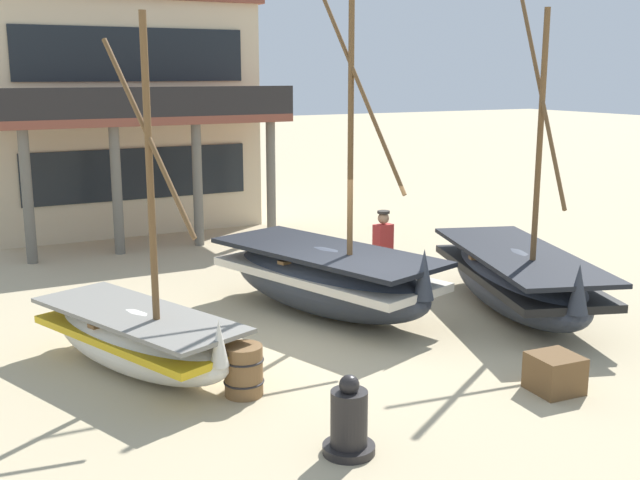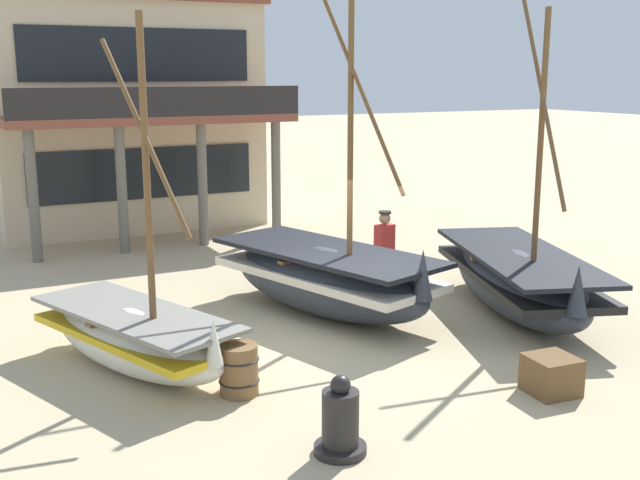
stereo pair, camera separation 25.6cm
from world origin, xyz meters
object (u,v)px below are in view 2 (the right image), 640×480
object	(u,v)px
fisherman_by_hull	(384,254)
wooden_barrel	(239,370)
fishing_boat_centre_large	(519,280)
capstan_winch	(340,423)
harbor_building_main	(112,109)
fishing_boat_far_right	(327,278)
fishing_boat_near_left	(136,336)
cargo_crate	(551,375)

from	to	relation	value
fisherman_by_hull	wooden_barrel	world-z (taller)	fisherman_by_hull
fishing_boat_centre_large	capstan_winch	bearing A→B (deg)	-149.39
fisherman_by_hull	harbor_building_main	world-z (taller)	harbor_building_main
capstan_winch	harbor_building_main	size ratio (longest dim) A/B	0.10
fishing_boat_far_right	fisherman_by_hull	bearing A→B (deg)	17.82
fisherman_by_hull	fishing_boat_far_right	bearing A→B (deg)	-162.18
fishing_boat_near_left	capstan_winch	size ratio (longest dim) A/B	5.35
fishing_boat_centre_large	harbor_building_main	size ratio (longest dim) A/B	0.61
fisherman_by_hull	cargo_crate	world-z (taller)	fisherman_by_hull
fishing_boat_far_right	fishing_boat_centre_large	bearing A→B (deg)	-26.62
fishing_boat_centre_large	wooden_barrel	bearing A→B (deg)	-169.14
fisherman_by_hull	cargo_crate	size ratio (longest dim) A/B	2.71
fishing_boat_near_left	harbor_building_main	xyz separation A→B (m)	(2.63, 12.81, 2.69)
wooden_barrel	harbor_building_main	world-z (taller)	harbor_building_main
fishing_boat_far_right	fishing_boat_near_left	bearing A→B (deg)	-162.93
fisherman_by_hull	capstan_winch	world-z (taller)	fisherman_by_hull
fishing_boat_far_right	wooden_barrel	bearing A→B (deg)	-135.79
fishing_boat_far_right	fisherman_by_hull	distance (m)	1.58
fishing_boat_centre_large	cargo_crate	distance (m)	3.67
fishing_boat_near_left	fishing_boat_centre_large	world-z (taller)	fishing_boat_centre_large
capstan_winch	wooden_barrel	world-z (taller)	capstan_winch
wooden_barrel	capstan_winch	bearing A→B (deg)	-78.60
wooden_barrel	fishing_boat_near_left	bearing A→B (deg)	123.33
fisherman_by_hull	wooden_barrel	distance (m)	5.31
fishing_boat_centre_large	cargo_crate	bearing A→B (deg)	-124.28
fishing_boat_far_right	harbor_building_main	xyz separation A→B (m)	(-1.12, 11.65, 2.53)
capstan_winch	fisherman_by_hull	bearing A→B (deg)	53.92
fishing_boat_centre_large	fishing_boat_far_right	bearing A→B (deg)	153.38
fishing_boat_near_left	cargo_crate	bearing A→B (deg)	-35.48
fishing_boat_far_right	cargo_crate	size ratio (longest dim) A/B	10.36
cargo_crate	harbor_building_main	bearing A→B (deg)	97.59
fisherman_by_hull	harbor_building_main	size ratio (longest dim) A/B	0.18
capstan_winch	wooden_barrel	size ratio (longest dim) A/B	1.35
fishing_boat_near_left	fishing_boat_far_right	size ratio (longest dim) A/B	0.79
fishing_boat_near_left	fisherman_by_hull	bearing A→B (deg)	17.29
fisherman_by_hull	capstan_winch	size ratio (longest dim) A/B	1.78
fishing_boat_near_left	harbor_building_main	size ratio (longest dim) A/B	0.56
fishing_boat_centre_large	harbor_building_main	bearing A→B (deg)	107.70
fishing_boat_far_right	wooden_barrel	world-z (taller)	fishing_boat_far_right
harbor_building_main	fishing_boat_centre_large	bearing A→B (deg)	-72.30
cargo_crate	fishing_boat_near_left	bearing A→B (deg)	144.52
fishing_boat_centre_large	fisherman_by_hull	distance (m)	2.60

